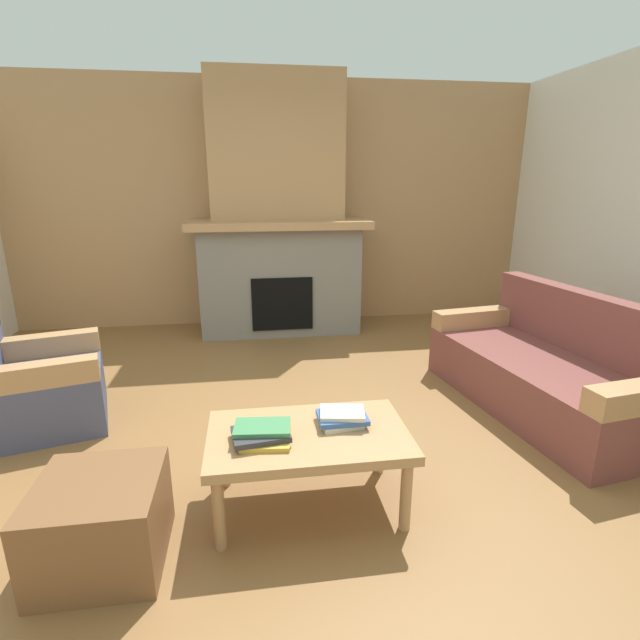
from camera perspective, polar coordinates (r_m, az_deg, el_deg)
ground at (r=3.12m, az=-1.35°, el=-15.32°), size 9.00×9.00×0.00m
wall_back_wood_panel at (r=5.65m, az=-5.32°, el=13.45°), size 6.00×0.12×2.70m
fireplace at (r=5.28m, az=-5.02°, el=11.23°), size 1.90×0.82×2.70m
couch at (r=3.91m, az=25.73°, el=-5.53°), size 1.09×1.90×0.85m
armchair at (r=3.81m, az=-31.03°, el=-6.70°), size 0.94×0.94×0.85m
coffee_table at (r=2.47m, az=-1.40°, el=-14.35°), size 1.00×0.60×0.43m
ottoman at (r=2.46m, az=-24.68°, el=-21.12°), size 0.52×0.52×0.40m
book_stack_near_edge at (r=2.37m, az=-6.86°, el=-13.37°), size 0.30×0.24×0.07m
book_stack_center at (r=2.50m, az=2.62°, el=-11.57°), size 0.25×0.20×0.07m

